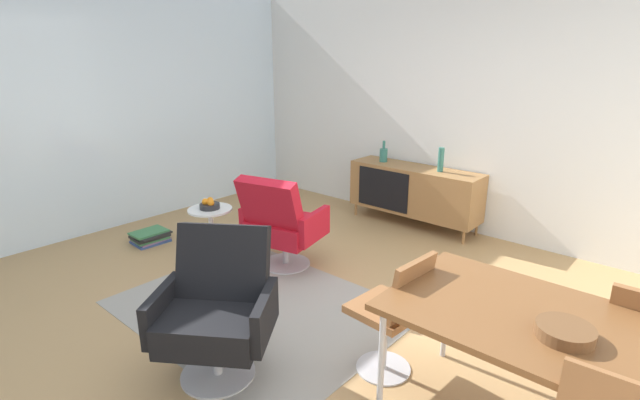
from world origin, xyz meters
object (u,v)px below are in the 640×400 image
object	(u,v)px
vase_sculptural_dark	(441,160)
dining_chair_near_window	(394,310)
sideboard	(414,190)
wooden_bowl_on_table	(565,332)
fruit_bowl	(209,205)
side_table_round	(211,227)
vase_cobalt	(384,154)
armchair_black_shell	(217,306)
dining_table	(551,331)
magazine_stack	(150,237)
lounge_chair_red	(281,222)

from	to	relation	value
vase_sculptural_dark	dining_chair_near_window	distance (m)	2.75
sideboard	wooden_bowl_on_table	bearing A→B (deg)	-48.70
vase_sculptural_dark	fruit_bowl	world-z (taller)	vase_sculptural_dark
wooden_bowl_on_table	fruit_bowl	size ratio (longest dim) A/B	1.30
sideboard	side_table_round	world-z (taller)	sideboard
vase_cobalt	armchair_black_shell	distance (m)	3.37
vase_sculptural_dark	vase_cobalt	bearing A→B (deg)	180.00
armchair_black_shell	side_table_round	world-z (taller)	armchair_black_shell
dining_table	dining_chair_near_window	distance (m)	0.92
armchair_black_shell	side_table_round	distance (m)	1.85
wooden_bowl_on_table	armchair_black_shell	bearing A→B (deg)	-161.50
wooden_bowl_on_table	magazine_stack	distance (m)	4.25
wooden_bowl_on_table	armchair_black_shell	distance (m)	1.96
vase_cobalt	fruit_bowl	bearing A→B (deg)	-105.48
wooden_bowl_on_table	lounge_chair_red	bearing A→B (deg)	164.63
vase_cobalt	sideboard	bearing A→B (deg)	-0.24
armchair_black_shell	vase_cobalt	bearing A→B (deg)	105.81
dining_table	fruit_bowl	bearing A→B (deg)	174.03
wooden_bowl_on_table	armchair_black_shell	xyz separation A→B (m)	(-1.84, -0.61, -0.30)
side_table_round	wooden_bowl_on_table	bearing A→B (deg)	-7.37
vase_sculptural_dark	lounge_chair_red	distance (m)	2.04
vase_cobalt	wooden_bowl_on_table	size ratio (longest dim) A/B	1.00
armchair_black_shell	sideboard	bearing A→B (deg)	98.10
lounge_chair_red	fruit_bowl	world-z (taller)	lounge_chair_red
lounge_chair_red	side_table_round	xyz separation A→B (m)	(-0.72, -0.29, -0.15)
wooden_bowl_on_table	magazine_stack	xyz separation A→B (m)	(-4.19, 0.20, -0.71)
dining_chair_near_window	vase_sculptural_dark	bearing A→B (deg)	111.87
side_table_round	magazine_stack	size ratio (longest dim) A/B	1.32
sideboard	vase_cobalt	distance (m)	0.59
sideboard	dining_table	xyz separation A→B (m)	(2.22, -2.52, 0.26)
sideboard	armchair_black_shell	world-z (taller)	armchair_black_shell
dining_table	wooden_bowl_on_table	xyz separation A→B (m)	(0.07, -0.09, 0.07)
vase_cobalt	lounge_chair_red	xyz separation A→B (m)	(0.12, -1.89, -0.34)
dining_chair_near_window	lounge_chair_red	world-z (taller)	lounge_chair_red
sideboard	wooden_bowl_on_table	distance (m)	3.49
dining_chair_near_window	sideboard	bearing A→B (deg)	117.80
sideboard	vase_sculptural_dark	size ratio (longest dim) A/B	5.80
dining_table	side_table_round	xyz separation A→B (m)	(-3.28, 0.34, -0.38)
dining_table	magazine_stack	distance (m)	4.16
vase_sculptural_dark	fruit_bowl	bearing A→B (deg)	-122.24
sideboard	wooden_bowl_on_table	size ratio (longest dim) A/B	6.15
sideboard	fruit_bowl	distance (m)	2.43
sideboard	fruit_bowl	xyz separation A→B (m)	(-1.06, -2.18, 0.12)
wooden_bowl_on_table	vase_sculptural_dark	bearing A→B (deg)	127.11
dining_chair_near_window	magazine_stack	size ratio (longest dim) A/B	2.16
wooden_bowl_on_table	side_table_round	bearing A→B (deg)	172.63
dining_table	wooden_bowl_on_table	distance (m)	0.14
vase_cobalt	armchair_black_shell	xyz separation A→B (m)	(0.91, -3.23, -0.34)
dining_chair_near_window	side_table_round	xyz separation A→B (m)	(-2.39, 0.35, -0.15)
lounge_chair_red	side_table_round	size ratio (longest dim) A/B	1.82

